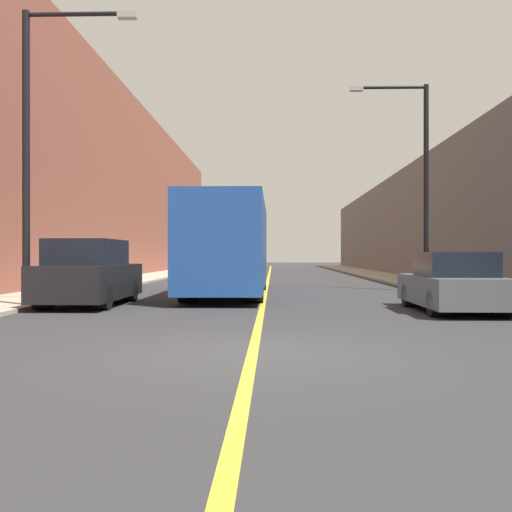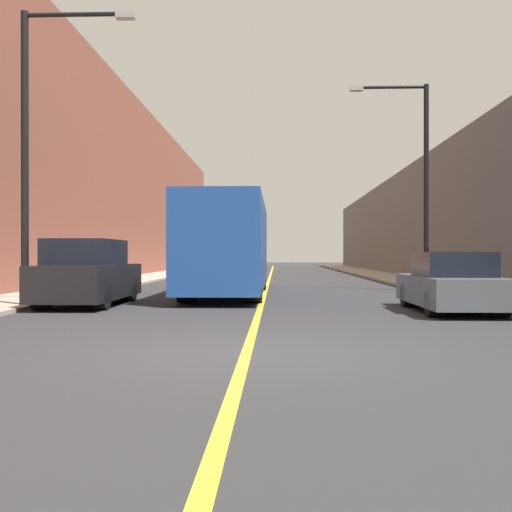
{
  "view_description": "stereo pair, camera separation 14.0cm",
  "coord_description": "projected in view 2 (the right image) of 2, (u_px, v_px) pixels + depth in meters",
  "views": [
    {
      "loc": [
        0.3,
        -8.75,
        1.43
      ],
      "look_at": [
        -0.4,
        15.6,
        1.37
      ],
      "focal_mm": 42.0,
      "sensor_mm": 36.0,
      "label": 1
    },
    {
      "loc": [
        0.44,
        -8.74,
        1.43
      ],
      "look_at": [
        -0.4,
        15.6,
        1.37
      ],
      "focal_mm": 42.0,
      "sensor_mm": 36.0,
      "label": 2
    }
  ],
  "objects": [
    {
      "name": "ground_plane",
      "position": [
        247.0,
        352.0,
        8.76
      ],
      "size": [
        200.0,
        200.0,
        0.0
      ],
      "primitive_type": "plane",
      "color": "#2D2D30"
    },
    {
      "name": "building_row_left",
      "position": [
        106.0,
        187.0,
        39.09
      ],
      "size": [
        4.0,
        72.0,
        11.73
      ],
      "primitive_type": "cube",
      "color": "brown",
      "rests_on": "ground"
    },
    {
      "name": "street_lamp_left",
      "position": [
        35.0,
        136.0,
        15.87
      ],
      "size": [
        3.05,
        0.24,
        7.78
      ],
      "color": "black",
      "rests_on": "sidewalk_left"
    },
    {
      "name": "parked_suv_left",
      "position": [
        88.0,
        275.0,
        16.79
      ],
      "size": [
        1.93,
        4.68,
        1.85
      ],
      "color": "black",
      "rests_on": "ground"
    },
    {
      "name": "sidewalk_left",
      "position": [
        158.0,
        276.0,
        38.99
      ],
      "size": [
        2.76,
        72.0,
        0.1
      ],
      "primitive_type": "cube",
      "color": "#A89E8C",
      "rests_on": "ground"
    },
    {
      "name": "car_right_near",
      "position": [
        451.0,
        285.0,
        14.88
      ],
      "size": [
        1.83,
        4.31,
        1.49
      ],
      "color": "#51565B",
      "rests_on": "ground"
    },
    {
      "name": "bus",
      "position": [
        229.0,
        246.0,
        20.88
      ],
      "size": [
        2.5,
        10.22,
        3.24
      ],
      "color": "#1E4793",
      "rests_on": "ground"
    },
    {
      "name": "road_center_line",
      "position": [
        270.0,
        277.0,
        38.74
      ],
      "size": [
        0.16,
        72.0,
        0.01
      ],
      "primitive_type": "cube",
      "color": "gold",
      "rests_on": "ground"
    },
    {
      "name": "building_row_right",
      "position": [
        437.0,
        222.0,
        38.36
      ],
      "size": [
        4.0,
        72.0,
        7.05
      ],
      "primitive_type": "cube",
      "color": "#66605B",
      "rests_on": "ground"
    },
    {
      "name": "street_lamp_right",
      "position": [
        419.0,
        171.0,
        23.24
      ],
      "size": [
        3.05,
        0.24,
        7.94
      ],
      "color": "black",
      "rests_on": "sidewalk_right"
    },
    {
      "name": "sidewalk_right",
      "position": [
        384.0,
        276.0,
        38.48
      ],
      "size": [
        2.76,
        72.0,
        0.1
      ],
      "primitive_type": "cube",
      "color": "#A89E8C",
      "rests_on": "ground"
    }
  ]
}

